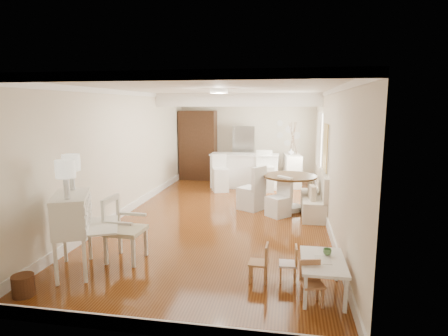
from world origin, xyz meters
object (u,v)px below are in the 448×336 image
(kids_table, at_px, (322,277))
(breakfast_counter, at_px, (244,171))
(bar_stool_left, at_px, (220,173))
(sideboard, at_px, (292,170))
(fridge, at_px, (254,154))
(wicker_basket, at_px, (23,285))
(pantry_cabinet, at_px, (198,145))
(kids_chair_b, at_px, (288,263))
(slip_chair_far, at_px, (251,188))
(bar_stool_right, at_px, (265,171))
(kids_chair_a, at_px, (258,262))
(slip_chair_near, at_px, (278,197))
(dining_table, at_px, (290,193))
(gustavian_armchair, at_px, (126,229))
(secretary_bureau, at_px, (73,233))
(kids_chair_c, at_px, (312,283))

(kids_table, height_order, breakfast_counter, breakfast_counter)
(breakfast_counter, height_order, bar_stool_left, bar_stool_left)
(sideboard, bearing_deg, fridge, 145.89)
(wicker_basket, height_order, pantry_cabinet, pantry_cabinet)
(kids_chair_b, height_order, slip_chair_far, slip_chair_far)
(bar_stool_right, bearing_deg, kids_chair_a, -99.03)
(kids_chair_a, xyz_separation_m, slip_chair_near, (0.17, 3.24, 0.17))
(pantry_cabinet, bearing_deg, slip_chair_far, -58.23)
(pantry_cabinet, bearing_deg, dining_table, -48.13)
(fridge, height_order, sideboard, fridge)
(breakfast_counter, bearing_deg, wicker_basket, -106.24)
(gustavian_armchair, bearing_deg, bar_stool_right, -16.91)
(breakfast_counter, bearing_deg, pantry_cabinet, 147.57)
(secretary_bureau, relative_size, kids_table, 1.26)
(kids_chair_c, height_order, pantry_cabinet, pantry_cabinet)
(secretary_bureau, height_order, kids_chair_c, secretary_bureau)
(gustavian_armchair, relative_size, pantry_cabinet, 0.45)
(breakfast_counter, bearing_deg, secretary_bureau, -105.99)
(kids_chair_a, xyz_separation_m, fridge, (-0.74, 7.16, 0.62))
(bar_stool_left, bearing_deg, kids_chair_b, -91.78)
(pantry_cabinet, xyz_separation_m, fridge, (1.90, -0.03, -0.25))
(secretary_bureau, bearing_deg, kids_chair_b, -20.37)
(gustavian_armchair, relative_size, breakfast_counter, 0.51)
(bar_stool_left, bearing_deg, kids_chair_c, -91.09)
(breakfast_counter, bearing_deg, bar_stool_left, -133.75)
(sideboard, bearing_deg, kids_chair_b, -98.74)
(dining_table, bearing_deg, kids_chair_b, -90.16)
(fridge, bearing_deg, dining_table, -71.06)
(bar_stool_right, bearing_deg, kids_chair_c, -92.73)
(sideboard, bearing_deg, kids_chair_c, -96.25)
(fridge, bearing_deg, kids_table, -77.78)
(wicker_basket, bearing_deg, bar_stool_left, 77.38)
(gustavian_armchair, distance_m, kids_chair_b, 2.60)
(pantry_cabinet, distance_m, sideboard, 3.25)
(secretary_bureau, distance_m, breakfast_counter, 6.53)
(secretary_bureau, relative_size, kids_chair_a, 2.14)
(gustavian_armchair, xyz_separation_m, kids_chair_a, (2.15, -0.37, -0.24))
(secretary_bureau, relative_size, pantry_cabinet, 0.52)
(slip_chair_far, bearing_deg, kids_chair_b, 43.64)
(kids_chair_a, relative_size, slip_chair_near, 0.63)
(wicker_basket, bearing_deg, dining_table, 54.14)
(slip_chair_near, xyz_separation_m, fridge, (-0.91, 3.92, 0.46))
(kids_table, xyz_separation_m, sideboard, (-0.38, 6.79, 0.26))
(slip_chair_near, height_order, breakfast_counter, breakfast_counter)
(dining_table, bearing_deg, kids_table, -83.75)
(slip_chair_far, bearing_deg, kids_table, 48.64)
(wicker_basket, relative_size, pantry_cabinet, 0.12)
(secretary_bureau, xyz_separation_m, kids_chair_b, (3.15, 0.25, -0.34))
(secretary_bureau, height_order, kids_table, secretary_bureau)
(gustavian_armchair, xyz_separation_m, dining_table, (2.58, 3.41, -0.09))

